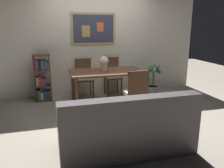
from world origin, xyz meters
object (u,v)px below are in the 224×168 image
object	(u,v)px
bookshelf	(43,79)
tv_remote	(133,70)
dining_table	(107,76)
leather_couch	(126,129)
dining_chair_far_right	(112,73)
dining_chair_near_right	(136,90)
flower_vase	(104,63)
potted_ivy	(143,82)
dining_chair_far_left	(84,75)
potted_palm	(153,82)

from	to	relation	value
bookshelf	tv_remote	world-z (taller)	bookshelf
dining_table	leather_couch	world-z (taller)	leather_couch
leather_couch	dining_chair_far_right	bearing A→B (deg)	78.62
dining_chair_near_right	dining_chair_far_right	world-z (taller)	same
dining_chair_far_right	flower_vase	bearing A→B (deg)	-116.19
dining_chair_near_right	potted_ivy	xyz separation A→B (m)	(0.81, 1.56, -0.28)
leather_couch	bookshelf	world-z (taller)	bookshelf
dining_chair_far_left	tv_remote	xyz separation A→B (m)	(0.91, -0.85, 0.23)
potted_ivy	tv_remote	size ratio (longest dim) A/B	3.64
dining_chair_near_right	leather_couch	world-z (taller)	dining_chair_near_right
tv_remote	dining_table	bearing A→B (deg)	169.07
flower_vase	dining_chair_near_right	bearing A→B (deg)	-62.24
dining_table	dining_chair_near_right	xyz separation A→B (m)	(0.35, -0.77, -0.12)
dining_table	potted_ivy	world-z (taller)	dining_table
dining_chair_far_left	bookshelf	size ratio (longest dim) A/B	0.86
dining_chair_near_right	leather_couch	size ratio (longest dim) A/B	0.51
potted_ivy	flower_vase	world-z (taller)	flower_vase
dining_chair_near_right	bookshelf	world-z (taller)	bookshelf
leather_couch	dining_table	bearing A→B (deg)	83.81
leather_couch	potted_ivy	xyz separation A→B (m)	(1.36, 2.60, -0.06)
leather_couch	bookshelf	distance (m)	2.79
dining_chair_far_left	dining_chair_far_right	bearing A→B (deg)	3.40
leather_couch	bookshelf	bearing A→B (deg)	113.74
leather_couch	dining_chair_far_left	bearing A→B (deg)	94.03
dining_chair_far_right	potted_ivy	world-z (taller)	dining_chair_far_right
dining_chair_near_right	flower_vase	world-z (taller)	flower_vase
potted_ivy	dining_chair_near_right	bearing A→B (deg)	-117.48
potted_palm	dining_chair_near_right	bearing A→B (deg)	-127.17
dining_chair_far_right	flower_vase	size ratio (longest dim) A/B	3.00
bookshelf	dining_chair_near_right	bearing A→B (deg)	-42.21
tv_remote	dining_chair_near_right	bearing A→B (deg)	-105.02
dining_chair_far_left	leather_couch	distance (m)	2.58
dining_chair_near_right	tv_remote	size ratio (longest dim) A/B	6.15
dining_chair_far_right	potted_ivy	xyz separation A→B (m)	(0.83, -0.00, -0.28)
flower_vase	tv_remote	distance (m)	0.62
dining_chair_far_left	leather_couch	world-z (taller)	dining_chair_far_left
dining_chair_near_right	leather_couch	distance (m)	1.20
bookshelf	tv_remote	distance (m)	2.05
dining_chair_far_left	potted_palm	distance (m)	1.71
potted_ivy	tv_remote	xyz separation A→B (m)	(-0.63, -0.89, 0.51)
dining_chair_near_right	flower_vase	distance (m)	0.96
dining_chair_far_right	potted_palm	bearing A→B (deg)	-17.62
bookshelf	potted_palm	size ratio (longest dim) A/B	1.30
dining_chair_far_left	tv_remote	bearing A→B (deg)	-43.24
leather_couch	tv_remote	world-z (taller)	leather_couch
bookshelf	potted_ivy	size ratio (longest dim) A/B	1.96
bookshelf	potted_palm	distance (m)	2.64
leather_couch	potted_ivy	bearing A→B (deg)	62.44
dining_chair_near_right	dining_chair_far_left	bearing A→B (deg)	115.46
dining_table	potted_palm	xyz separation A→B (m)	(1.30, 0.48, -0.33)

